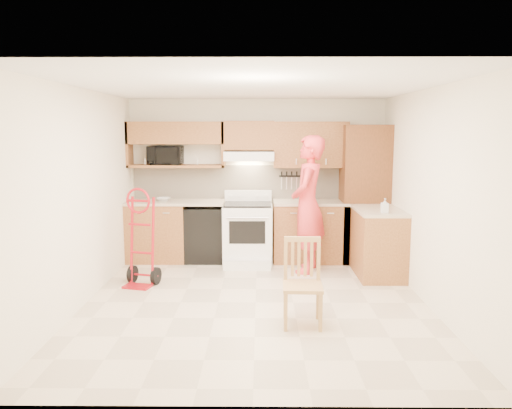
{
  "coord_description": "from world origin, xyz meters",
  "views": [
    {
      "loc": [
        0.05,
        -5.67,
        2.02
      ],
      "look_at": [
        0.0,
        0.5,
        1.1
      ],
      "focal_mm": 35.01,
      "sensor_mm": 36.0,
      "label": 1
    }
  ],
  "objects_px": {
    "hand_truck": "(139,242)",
    "dining_chair": "(303,283)",
    "range": "(248,228)",
    "person": "(308,204)",
    "microwave": "(165,155)"
  },
  "relations": [
    {
      "from": "range",
      "to": "person",
      "type": "bearing_deg",
      "value": -25.75
    },
    {
      "from": "range",
      "to": "hand_truck",
      "type": "xyz_separation_m",
      "value": [
        -1.38,
        -1.12,
        0.04
      ]
    },
    {
      "from": "range",
      "to": "person",
      "type": "distance_m",
      "value": 1.06
    },
    {
      "from": "microwave",
      "to": "dining_chair",
      "type": "relative_size",
      "value": 0.58
    },
    {
      "from": "range",
      "to": "hand_truck",
      "type": "relative_size",
      "value": 0.93
    },
    {
      "from": "range",
      "to": "person",
      "type": "height_order",
      "value": "person"
    },
    {
      "from": "person",
      "to": "hand_truck",
      "type": "bearing_deg",
      "value": -57.72
    },
    {
      "from": "microwave",
      "to": "person",
      "type": "relative_size",
      "value": 0.27
    },
    {
      "from": "dining_chair",
      "to": "microwave",
      "type": "bearing_deg",
      "value": 126.79
    },
    {
      "from": "microwave",
      "to": "person",
      "type": "height_order",
      "value": "person"
    },
    {
      "from": "hand_truck",
      "to": "dining_chair",
      "type": "distance_m",
      "value": 2.41
    },
    {
      "from": "range",
      "to": "hand_truck",
      "type": "distance_m",
      "value": 1.78
    },
    {
      "from": "microwave",
      "to": "range",
      "type": "height_order",
      "value": "microwave"
    },
    {
      "from": "range",
      "to": "hand_truck",
      "type": "bearing_deg",
      "value": -140.82
    },
    {
      "from": "hand_truck",
      "to": "range",
      "type": "bearing_deg",
      "value": 53.83
    }
  ]
}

